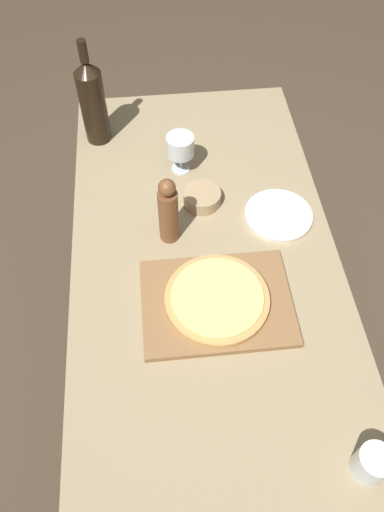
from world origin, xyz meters
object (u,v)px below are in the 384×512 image
wine_bottle (93,101)px  pepper_mill (168,212)px  wine_glass (180,147)px  small_bowl (202,198)px  pizza (217,298)px

wine_bottle → pepper_mill: 0.51m
wine_glass → small_bowl: 0.18m
wine_glass → small_bowl: wine_glass is taller
small_bowl → wine_bottle: bearing=133.6°
wine_bottle → wine_glass: bearing=-34.3°
pizza → wine_glass: 0.53m
pepper_mill → small_bowl: size_ratio=1.97×
wine_bottle → pepper_mill: wine_bottle is taller
small_bowl → wine_glass: bearing=108.8°
pizza → small_bowl: (0.00, 0.37, -0.01)m
pizza → wine_bottle: (-0.32, 0.70, 0.12)m
pizza → wine_bottle: bearing=114.2°
wine_glass → small_bowl: bearing=-71.2°
wine_glass → wine_bottle: bearing=145.7°
wine_bottle → wine_glass: size_ratio=2.71×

